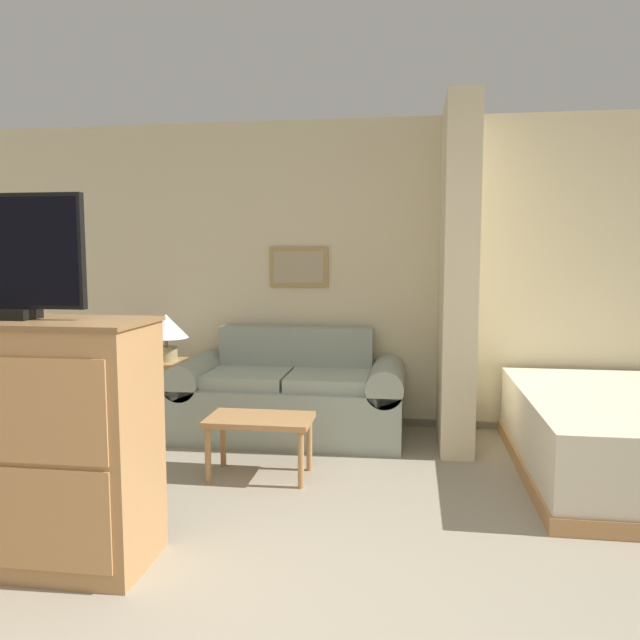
% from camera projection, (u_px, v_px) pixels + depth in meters
% --- Properties ---
extents(wall_back, '(7.69, 0.16, 2.60)m').
position_uv_depth(wall_back, '(346.00, 275.00, 5.38)').
color(wall_back, beige).
rests_on(wall_back, ground_plane).
extents(wall_partition_pillar, '(0.24, 0.90, 2.60)m').
position_uv_depth(wall_partition_pillar, '(457.00, 277.00, 4.75)').
color(wall_partition_pillar, beige).
rests_on(wall_partition_pillar, ground_plane).
extents(couch, '(1.84, 0.84, 0.86)m').
position_uv_depth(couch, '(290.00, 396.00, 5.07)').
color(couch, '#99A393').
rests_on(couch, ground_plane).
extents(coffee_table, '(0.69, 0.41, 0.41)m').
position_uv_depth(coffee_table, '(260.00, 425.00, 4.11)').
color(coffee_table, '#B27F4C').
rests_on(coffee_table, ground_plane).
extents(side_table, '(0.42, 0.42, 0.59)m').
position_uv_depth(side_table, '(167.00, 374.00, 5.18)').
color(side_table, '#B27F4C').
rests_on(side_table, ground_plane).
extents(table_lamp, '(0.37, 0.37, 0.39)m').
position_uv_depth(table_lamp, '(166.00, 329.00, 5.14)').
color(table_lamp, tan).
rests_on(table_lamp, side_table).
extents(tv_dresser, '(1.31, 0.51, 1.17)m').
position_uv_depth(tv_dresser, '(16.00, 442.00, 2.96)').
color(tv_dresser, '#B27F4C').
rests_on(tv_dresser, ground_plane).
extents(tv, '(0.76, 0.16, 0.58)m').
position_uv_depth(tv, '(6.00, 257.00, 2.87)').
color(tv, black).
rests_on(tv, tv_dresser).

